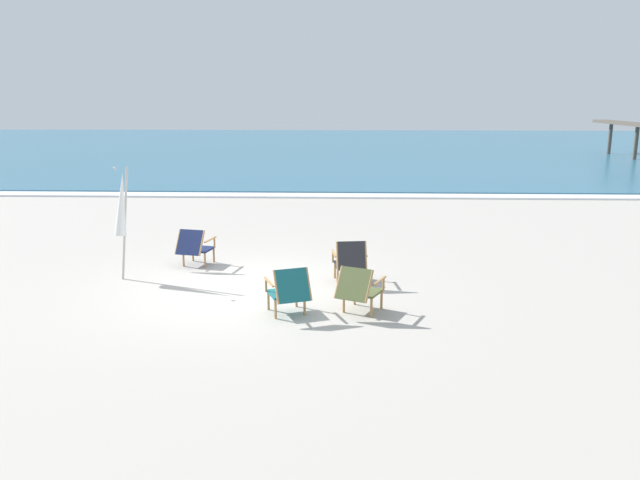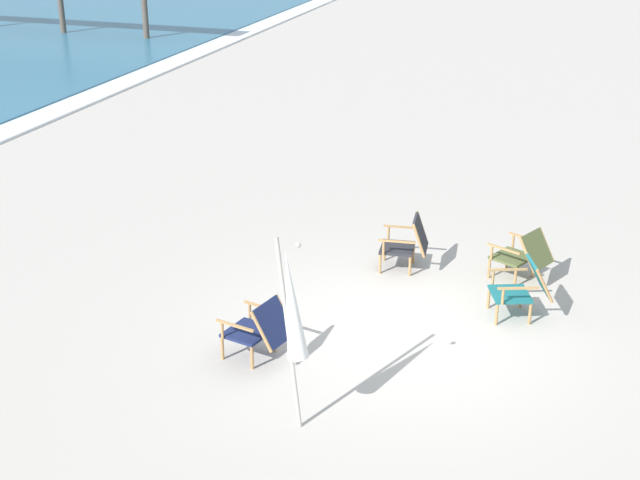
{
  "view_description": "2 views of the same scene",
  "coord_description": "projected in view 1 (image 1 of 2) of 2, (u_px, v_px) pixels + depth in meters",
  "views": [
    {
      "loc": [
        1.76,
        -10.55,
        3.34
      ],
      "look_at": [
        1.34,
        1.12,
        0.64
      ],
      "focal_mm": 35.0,
      "sensor_mm": 36.0,
      "label": 1
    },
    {
      "loc": [
        -9.72,
        -2.24,
        5.45
      ],
      "look_at": [
        0.8,
        1.35,
        0.77
      ],
      "focal_mm": 50.0,
      "sensor_mm": 36.0,
      "label": 2
    }
  ],
  "objects": [
    {
      "name": "ground_plane",
      "position": [
        243.0,
        288.0,
        11.09
      ],
      "size": [
        80.0,
        80.0,
        0.0
      ],
      "primitive_type": "plane",
      "color": "#B2AAA0"
    },
    {
      "name": "sea",
      "position": [
        316.0,
        147.0,
        41.15
      ],
      "size": [
        80.0,
        40.0,
        0.1
      ],
      "primitive_type": "cube",
      "color": "#2D6684",
      "rests_on": "ground"
    },
    {
      "name": "surf_band",
      "position": [
        291.0,
        195.0,
        21.39
      ],
      "size": [
        80.0,
        1.1,
        0.06
      ],
      "primitive_type": "cube",
      "color": "white",
      "rests_on": "ground"
    },
    {
      "name": "beach_chair_mid_center",
      "position": [
        289.0,
        290.0,
        9.61
      ],
      "size": [
        0.8,
        0.9,
        0.79
      ],
      "color": "#196066",
      "rests_on": "ground"
    },
    {
      "name": "beach_chair_back_left",
      "position": [
        195.0,
        246.0,
        12.42
      ],
      "size": [
        0.72,
        0.87,
        0.78
      ],
      "color": "#19234C",
      "rests_on": "ground"
    },
    {
      "name": "beach_chair_front_right",
      "position": [
        350.0,
        261.0,
        11.29
      ],
      "size": [
        0.66,
        0.74,
        0.82
      ],
      "color": "#28282D",
      "rests_on": "ground"
    },
    {
      "name": "beach_chair_back_right",
      "position": [
        359.0,
        288.0,
        9.7
      ],
      "size": [
        0.84,
        0.94,
        0.77
      ],
      "color": "#515B33",
      "rests_on": "ground"
    },
    {
      "name": "umbrella_furled_white",
      "position": [
        122.0,
        205.0,
        11.44
      ],
      "size": [
        0.36,
        0.44,
        2.11
      ],
      "color": "#B7B2A8",
      "rests_on": "ground"
    }
  ]
}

